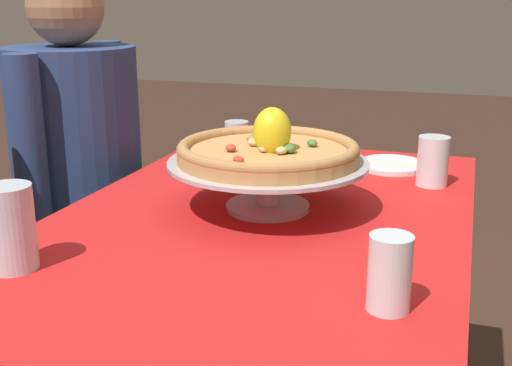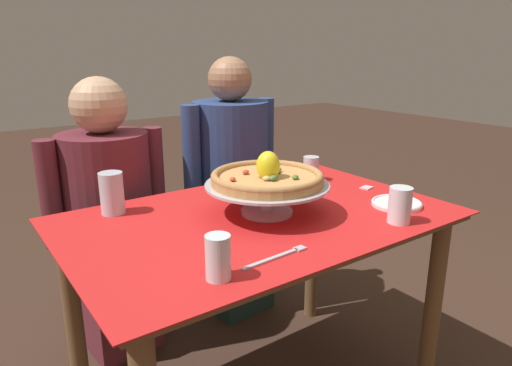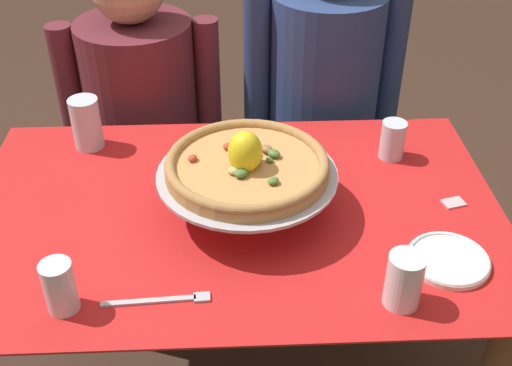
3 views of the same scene
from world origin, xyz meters
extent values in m
cylinder|color=brown|center=(0.55, -0.32, 0.35)|extent=(0.06, 0.06, 0.71)
cylinder|color=brown|center=(0.55, 0.32, 0.35)|extent=(0.06, 0.06, 0.71)
cube|color=brown|center=(0.00, 0.00, 0.72)|extent=(1.21, 0.77, 0.02)
cube|color=red|center=(0.00, 0.00, 0.73)|extent=(1.25, 0.81, 0.00)
cylinder|color=#B7B7C1|center=(0.03, 0.00, 0.74)|extent=(0.17, 0.17, 0.01)
cylinder|color=#B7B7C1|center=(0.03, 0.00, 0.79)|extent=(0.05, 0.05, 0.08)
cylinder|color=#B7B7C1|center=(0.03, 0.00, 0.84)|extent=(0.41, 0.41, 0.01)
cylinder|color=tan|center=(0.03, 0.00, 0.85)|extent=(0.37, 0.37, 0.02)
torus|color=#AF7D47|center=(0.03, 0.00, 0.87)|extent=(0.37, 0.37, 0.02)
ellipsoid|color=beige|center=(0.01, 0.00, 0.87)|extent=(0.03, 0.03, 0.01)
ellipsoid|color=#C63D28|center=(0.05, 0.00, 0.87)|extent=(0.04, 0.04, 0.02)
ellipsoid|color=tan|center=(0.00, -0.04, 0.87)|extent=(0.03, 0.03, 0.01)
ellipsoid|color=#C63D28|center=(0.01, -0.01, 0.87)|extent=(0.03, 0.03, 0.01)
ellipsoid|color=#C63D28|center=(-0.01, 0.06, 0.87)|extent=(0.03, 0.03, 0.01)
ellipsoid|color=#4C7533|center=(0.09, 0.03, 0.87)|extent=(0.04, 0.04, 0.02)
ellipsoid|color=#C63D28|center=(-0.09, 0.02, 0.87)|extent=(0.03, 0.03, 0.01)
ellipsoid|color=#996B42|center=(0.08, 0.05, 0.87)|extent=(0.04, 0.04, 0.02)
ellipsoid|color=beige|center=(0.04, -0.01, 0.87)|extent=(0.03, 0.02, 0.01)
ellipsoid|color=#4C7533|center=(0.08, -0.08, 0.87)|extent=(0.03, 0.03, 0.01)
ellipsoid|color=#C63D28|center=(0.03, 0.01, 0.87)|extent=(0.03, 0.03, 0.02)
ellipsoid|color=#4C7533|center=(0.08, 0.01, 0.87)|extent=(0.02, 0.02, 0.01)
ellipsoid|color=#4C7533|center=(0.02, -0.05, 0.87)|extent=(0.04, 0.04, 0.02)
ellipsoid|color=tan|center=(0.05, 0.03, 0.87)|extent=(0.03, 0.03, 0.02)
ellipsoid|color=yellow|center=(0.03, -0.01, 0.90)|extent=(0.10, 0.10, 0.10)
cylinder|color=silver|center=(-0.38, 0.30, 0.81)|extent=(0.08, 0.08, 0.14)
cylinder|color=silver|center=(-0.38, 0.30, 0.77)|extent=(0.07, 0.07, 0.07)
cylinder|color=silver|center=(-0.33, -0.29, 0.79)|extent=(0.06, 0.06, 0.11)
cylinder|color=silver|center=(-0.33, -0.29, 0.76)|extent=(0.05, 0.05, 0.04)
cylinder|color=silver|center=(0.41, 0.21, 0.79)|extent=(0.06, 0.06, 0.10)
cylinder|color=silver|center=(0.41, 0.21, 0.77)|extent=(0.06, 0.06, 0.06)
cylinder|color=white|center=(0.32, -0.31, 0.79)|extent=(0.07, 0.07, 0.12)
cylinder|color=silver|center=(0.32, -0.31, 0.77)|extent=(0.06, 0.06, 0.07)
cylinder|color=white|center=(0.44, -0.20, 0.74)|extent=(0.17, 0.17, 0.01)
torus|color=white|center=(0.44, -0.20, 0.75)|extent=(0.17, 0.17, 0.01)
cube|color=#B7B7C1|center=(-0.17, -0.29, 0.74)|extent=(0.18, 0.02, 0.01)
cube|color=#B7B7C1|center=(-0.07, -0.28, 0.74)|extent=(0.03, 0.03, 0.01)
cube|color=beige|center=(0.52, 0.00, 0.74)|extent=(0.06, 0.05, 0.00)
cube|color=#1E3833|center=(0.29, 0.63, 0.22)|extent=(0.30, 0.34, 0.44)
cylinder|color=navy|center=(0.29, 0.63, 0.73)|extent=(0.37, 0.37, 0.60)
sphere|color=#9E7051|center=(0.29, 0.63, 1.13)|extent=(0.20, 0.20, 0.20)
cylinder|color=navy|center=(0.08, 0.62, 0.78)|extent=(0.08, 0.08, 0.51)
cylinder|color=navy|center=(0.51, 0.65, 0.78)|extent=(0.08, 0.08, 0.51)
camera|label=1|loc=(-1.16, -0.38, 1.16)|focal=44.98mm
camera|label=2|loc=(-0.83, -1.15, 1.26)|focal=32.18mm
camera|label=3|loc=(0.00, -1.15, 1.63)|focal=43.85mm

